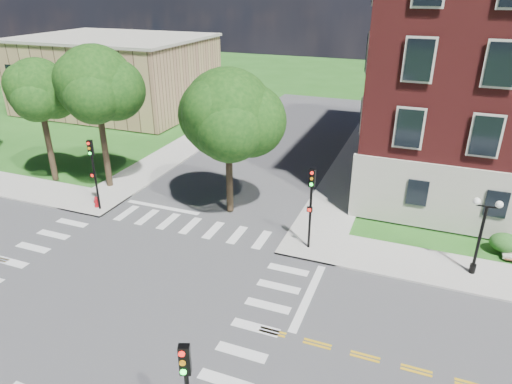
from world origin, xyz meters
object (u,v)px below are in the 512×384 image
(traffic_signal_nw, at_px, (93,166))
(twin_lamp_west, at_px, (481,232))
(fire_hydrant, at_px, (96,202))
(traffic_signal_ne, at_px, (311,199))

(traffic_signal_nw, height_order, twin_lamp_west, traffic_signal_nw)
(fire_hydrant, bearing_deg, traffic_signal_nw, -25.99)
(traffic_signal_ne, height_order, twin_lamp_west, traffic_signal_ne)
(traffic_signal_ne, xyz_separation_m, traffic_signal_nw, (-14.34, -0.32, 0.00))
(twin_lamp_west, height_order, fire_hydrant, twin_lamp_west)
(traffic_signal_nw, distance_m, fire_hydrant, 2.75)
(traffic_signal_ne, height_order, fire_hydrant, traffic_signal_ne)
(twin_lamp_west, bearing_deg, traffic_signal_ne, -175.67)
(traffic_signal_nw, xyz_separation_m, twin_lamp_west, (22.98, 0.97, -0.66))
(traffic_signal_ne, bearing_deg, traffic_signal_nw, -178.74)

